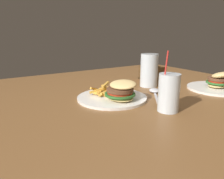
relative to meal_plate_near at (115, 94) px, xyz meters
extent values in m
cube|color=brown|center=(0.00, 0.12, -0.04)|extent=(1.35, 1.39, 0.03)
cylinder|color=brown|center=(-0.61, 0.75, -0.41)|extent=(0.09, 0.09, 0.71)
cylinder|color=white|center=(-0.02, 0.00, -0.02)|extent=(0.28, 0.28, 0.01)
ellipsoid|color=#DBB770|center=(0.03, 0.00, -0.01)|extent=(0.12, 0.10, 0.02)
cylinder|color=#2D6628|center=(0.03, 0.00, 0.01)|extent=(0.13, 0.13, 0.01)
cylinder|color=red|center=(0.03, 0.00, 0.02)|extent=(0.11, 0.11, 0.01)
cylinder|color=brown|center=(0.03, 0.00, 0.03)|extent=(0.11, 0.11, 0.01)
ellipsoid|color=#DBB770|center=(0.03, 0.01, 0.04)|extent=(0.12, 0.11, 0.04)
cube|color=gold|center=(-0.08, 0.00, 0.00)|extent=(0.08, 0.03, 0.03)
cube|color=gold|center=(-0.07, 0.02, 0.00)|extent=(0.05, 0.06, 0.03)
cube|color=gold|center=(-0.07, -0.03, -0.01)|extent=(0.06, 0.05, 0.01)
cube|color=gold|center=(-0.08, 0.00, 0.00)|extent=(0.07, 0.05, 0.02)
cube|color=gold|center=(-0.11, -0.02, 0.00)|extent=(0.04, 0.08, 0.04)
cube|color=gold|center=(-0.12, 0.01, -0.01)|extent=(0.03, 0.06, 0.02)
cube|color=gold|center=(-0.08, 0.00, 0.00)|extent=(0.04, 0.06, 0.01)
cube|color=gold|center=(-0.04, -0.04, -0.01)|extent=(0.07, 0.05, 0.02)
cube|color=gold|center=(-0.07, -0.03, 0.00)|extent=(0.06, 0.04, 0.01)
cube|color=gold|center=(-0.05, -0.02, 0.00)|extent=(0.04, 0.06, 0.01)
cube|color=gold|center=(-0.06, 0.03, -0.01)|extent=(0.03, 0.07, 0.02)
cube|color=gold|center=(-0.08, -0.04, -0.01)|extent=(0.08, 0.03, 0.03)
cube|color=gold|center=(-0.03, 0.01, -0.01)|extent=(0.07, 0.06, 0.03)
cube|color=gold|center=(-0.06, 0.01, 0.01)|extent=(0.08, 0.03, 0.02)
cube|color=gold|center=(-0.07, -0.01, 0.00)|extent=(0.06, 0.04, 0.02)
cube|color=gold|center=(-0.07, -0.03, 0.01)|extent=(0.04, 0.08, 0.03)
cube|color=gold|center=(-0.06, -0.02, -0.01)|extent=(0.06, 0.04, 0.02)
cube|color=gold|center=(-0.08, 0.00, 0.02)|extent=(0.06, 0.07, 0.01)
cylinder|color=silver|center=(-0.10, 0.26, 0.06)|extent=(0.09, 0.09, 0.16)
cylinder|color=gold|center=(-0.10, 0.26, 0.05)|extent=(0.07, 0.07, 0.15)
cylinder|color=silver|center=(0.20, 0.09, 0.04)|extent=(0.07, 0.07, 0.13)
cylinder|color=yellow|center=(0.20, 0.09, 0.03)|extent=(0.06, 0.06, 0.10)
cylinder|color=red|center=(0.19, 0.07, 0.08)|extent=(0.04, 0.02, 0.21)
ellipsoid|color=silver|center=(0.00, 0.21, -0.02)|extent=(0.08, 0.07, 0.02)
cube|color=silver|center=(0.07, 0.15, -0.02)|extent=(0.11, 0.09, 0.00)
cylinder|color=white|center=(0.12, 0.49, -0.02)|extent=(0.27, 0.27, 0.01)
ellipsoid|color=#DBB770|center=(0.12, 0.49, 0.00)|extent=(0.10, 0.11, 0.02)
cylinder|color=#2D6628|center=(0.12, 0.49, 0.01)|extent=(0.12, 0.12, 0.01)
cylinder|color=red|center=(0.12, 0.49, 0.02)|extent=(0.10, 0.10, 0.01)
cylinder|color=brown|center=(0.12, 0.49, 0.03)|extent=(0.10, 0.10, 0.01)
ellipsoid|color=#DBB770|center=(0.13, 0.50, 0.05)|extent=(0.10, 0.11, 0.04)
cube|color=brown|center=(-0.21, 0.38, -0.02)|extent=(0.12, 0.09, 0.01)
cube|color=brown|center=(-0.26, 0.38, 0.01)|extent=(0.01, 0.09, 0.08)
cube|color=brown|center=(-0.15, 0.38, 0.01)|extent=(0.01, 0.09, 0.08)
cube|color=brown|center=(-0.21, 0.34, 0.01)|extent=(0.12, 0.01, 0.08)
cube|color=brown|center=(-0.21, 0.42, 0.01)|extent=(0.12, 0.01, 0.08)
cylinder|color=gold|center=(-0.23, 0.38, 0.04)|extent=(0.03, 0.03, 0.10)
cylinder|color=gold|center=(-0.18, 0.37, 0.04)|extent=(0.03, 0.03, 0.10)
camera|label=1|loc=(0.69, -0.45, 0.24)|focal=35.00mm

